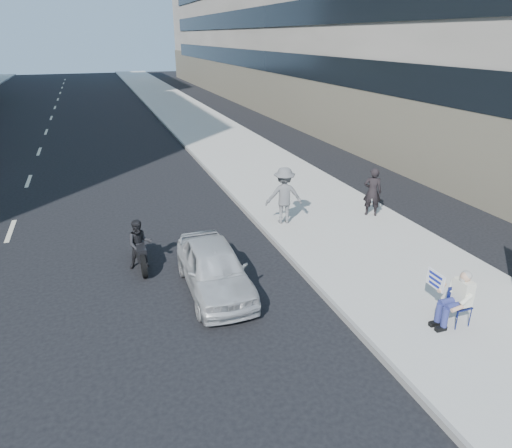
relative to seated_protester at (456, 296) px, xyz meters
name	(u,v)px	position (x,y,z in m)	size (l,w,h in m)	color
ground	(281,325)	(-3.49, 1.43, -0.87)	(160.00, 160.00, 0.00)	black
near_sidewalk	(219,137)	(0.51, 21.43, -0.80)	(5.00, 120.00, 0.15)	#B0AEA5
seated_protester	(456,296)	(0.00, 0.00, 0.00)	(0.83, 1.12, 1.31)	navy
jogger	(284,195)	(-1.19, 6.77, 0.24)	(1.24, 0.71, 1.92)	slate
pedestrian_woman	(372,192)	(1.99, 6.35, 0.14)	(0.63, 0.41, 1.72)	black
white_sedan_near	(214,268)	(-4.50, 3.43, -0.24)	(1.49, 3.70, 1.26)	silver
motorcycle	(140,246)	(-6.13, 5.35, -0.24)	(0.69, 2.04, 1.42)	black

